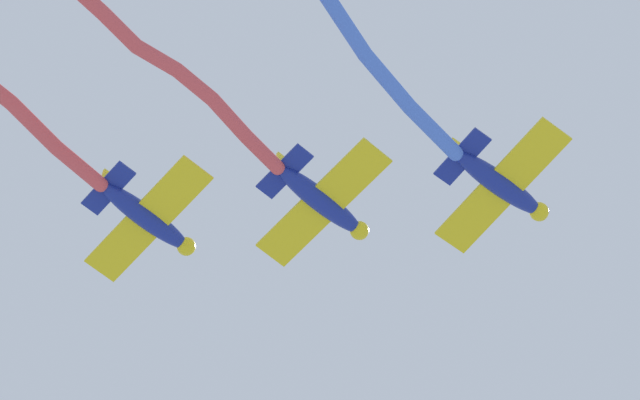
% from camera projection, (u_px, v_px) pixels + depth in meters
% --- Properties ---
extents(airplane_lead, '(7.32, 6.22, 1.95)m').
position_uv_depth(airplane_lead, '(501.00, 185.00, 63.83)').
color(airplane_lead, navy).
extents(airplane_left_wing, '(7.52, 6.04, 1.95)m').
position_uv_depth(airplane_left_wing, '(322.00, 201.00, 64.56)').
color(airplane_left_wing, navy).
extents(smoke_trail_left_wing, '(9.60, 21.06, 2.00)m').
position_uv_depth(smoke_trail_left_wing, '(104.00, 4.00, 59.48)').
color(smoke_trail_left_wing, '#DB4C4C').
extents(airplane_right_wing, '(7.53, 6.04, 1.95)m').
position_uv_depth(airplane_right_wing, '(147.00, 218.00, 65.28)').
color(airplane_right_wing, navy).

